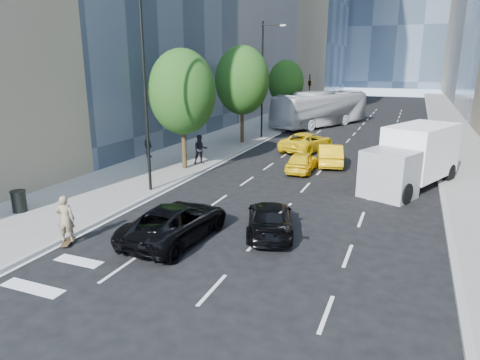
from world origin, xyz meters
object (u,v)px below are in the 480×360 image
at_px(skateboarder, 66,222).
at_px(trash_can, 19,202).
at_px(black_sedan_lincoln, 176,222).
at_px(black_sedan_mercedes, 270,218).
at_px(city_bus, 321,109).
at_px(box_truck, 413,157).

bearing_deg(skateboarder, trash_can, -45.30).
xyz_separation_m(black_sedan_lincoln, black_sedan_mercedes, (3.20, 2.00, -0.08)).
xyz_separation_m(black_sedan_lincoln, city_bus, (-1.20, 33.11, 1.15)).
bearing_deg(box_truck, trash_can, -121.60).
bearing_deg(city_bus, skateboarder, -69.51).
bearing_deg(black_sedan_mercedes, trash_can, -6.85).
relative_size(black_sedan_lincoln, city_bus, 0.39).
bearing_deg(skateboarder, black_sedan_mercedes, -173.16).
bearing_deg(black_sedan_mercedes, black_sedan_lincoln, 13.99).
distance_m(black_sedan_lincoln, box_truck, 14.11).
height_order(skateboarder, box_truck, box_truck).
height_order(black_sedan_lincoln, black_sedan_mercedes, black_sedan_lincoln).
height_order(skateboarder, trash_can, skateboarder).
bearing_deg(black_sedan_lincoln, trash_can, 4.61).
bearing_deg(trash_can, black_sedan_lincoln, 1.58).
bearing_deg(trash_can, box_truck, 35.04).
relative_size(city_bus, trash_can, 14.29).
bearing_deg(city_bus, black_sedan_lincoln, -63.53).
distance_m(black_sedan_lincoln, trash_can, 8.07).
bearing_deg(black_sedan_lincoln, box_truck, -123.50).
distance_m(skateboarder, box_truck, 17.93).
bearing_deg(black_sedan_mercedes, skateboarder, 12.45).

